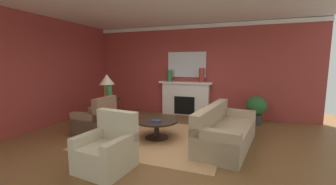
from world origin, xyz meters
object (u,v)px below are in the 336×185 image
Objects in this scene: vase_mantel_right at (202,75)px; potted_plant at (256,108)px; mantel_mirror at (187,65)px; armchair_facing_fireplace at (107,151)px; coffee_table at (157,124)px; armchair_near_window at (96,122)px; side_table at (108,109)px; table_lamp at (107,82)px; fireplace at (185,99)px; sofa at (225,132)px; vase_on_side_table at (109,93)px; vase_mantel_left at (170,76)px.

potted_plant is (1.69, -0.38, -0.88)m from vase_mantel_right.
mantel_mirror reaches higher than armchair_facing_fireplace.
mantel_mirror is 2.95m from coffee_table.
mantel_mirror is 1.39× the size of armchair_near_window.
vase_mantel_right is at bearing 34.03° from side_table.
mantel_mirror is 3.53m from armchair_near_window.
mantel_mirror is at bearing 60.67° from armchair_near_window.
vase_mantel_right reaches higher than table_lamp.
fireplace is 0.81× the size of sofa.
sofa is (1.54, -2.54, -1.42)m from mantel_mirror.
fireplace is 2.66m from table_lamp.
table_lamp is at bearing -138.18° from fireplace.
potted_plant reaches higher than side_table.
mantel_mirror reaches higher than armchair_near_window.
armchair_facing_fireplace is 1.14× the size of potted_plant.
fireplace is 1.89× the size of armchair_near_window.
armchair_near_window and armchair_facing_fireplace have the same top height.
table_lamp is (-1.90, 0.77, 0.89)m from coffee_table.
armchair_near_window is at bearing -128.86° from vase_mantel_right.
vase_on_side_table reaches higher than sofa.
coffee_table is at bearing -22.09° from side_table.
vase_mantel_left reaches higher than side_table.
sofa is at bearing -58.72° from mantel_mirror.
armchair_facing_fireplace is at bearing -123.57° from potted_plant.
table_lamp reaches higher than fireplace.
vase_mantel_left is 0.89× the size of vase_on_side_table.
mantel_mirror is 1.58× the size of potted_plant.
side_table is at bearing 157.91° from coffee_table.
armchair_near_window is 1.07m from vase_on_side_table.
vase_mantel_left is at bearing 172.15° from potted_plant.
sofa is 2.21× the size of coffee_table.
armchair_facing_fireplace is 2.46× the size of vase_mantel_left.
table_lamp is (-1.92, -1.72, 0.68)m from fireplace.
armchair_near_window is (-1.58, -2.70, -0.24)m from fireplace.
fireplace is 4.15m from armchair_facing_fireplace.
vase_mantel_left is at bearing -174.88° from fireplace.
coffee_table is 1.20× the size of potted_plant.
mantel_mirror is at bearing 43.76° from table_lamp.
vase_mantel_left is at bearing 180.00° from vase_mantel_right.
fireplace is at bearing 46.08° from vase_on_side_table.
vase_mantel_left is (1.03, 2.65, 1.03)m from armchair_near_window.
table_lamp is at bearing 141.34° from vase_on_side_table.
fireplace is 1.18m from mantel_mirror.
armchair_near_window reaches higher than sofa.
coffee_table is at bearing -103.07° from vase_mantel_right.
armchair_facing_fireplace is (-0.22, -4.14, -0.24)m from fireplace.
sofa is 2.95× the size of table_lamp.
mantel_mirror is 3.04× the size of vase_on_side_table.
armchair_facing_fireplace is at bearing -55.05° from table_lamp.
vase_mantel_left is at bearing 131.46° from sofa.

